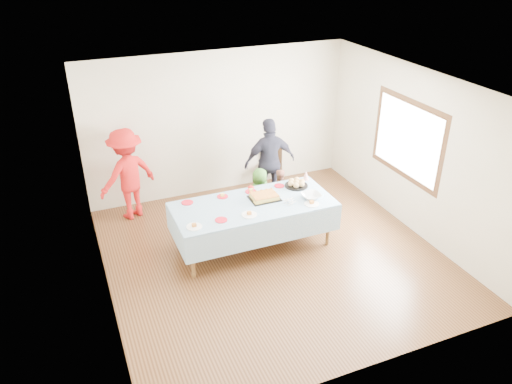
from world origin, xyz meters
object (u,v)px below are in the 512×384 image
dining_chair (272,161)px  party_table (253,207)px  adult_left (128,174)px  birthday_cake (264,197)px

dining_chair → party_table: bearing=-97.6°
adult_left → party_table: bearing=110.4°
birthday_cake → party_table: bearing=-160.6°
birthday_cake → adult_left: 2.48m
party_table → adult_left: 2.38m
party_table → adult_left: (-1.63, 1.73, 0.09)m
party_table → adult_left: bearing=133.3°
party_table → birthday_cake: (0.22, 0.08, 0.09)m
party_table → dining_chair: bearing=58.4°
birthday_cake → dining_chair: bearing=62.4°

